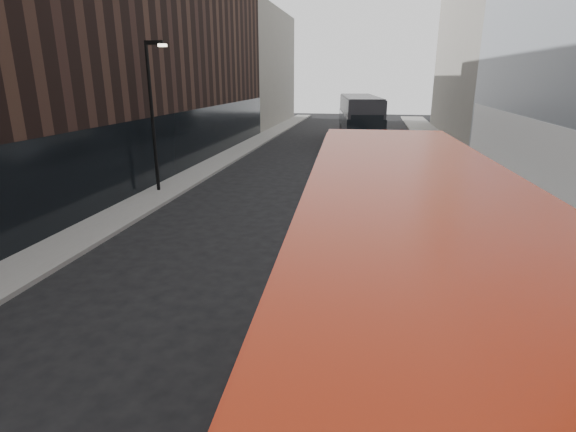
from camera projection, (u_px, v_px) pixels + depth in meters
The scene contains 11 objects.
sidewalk_right at pixel (464, 175), 26.33m from camera, with size 3.00×80.00×0.15m, color slate.
sidewalk_left at pixel (212, 165), 29.03m from camera, with size 2.00×80.00×0.15m, color slate.
building_victorian at pixel (482, 29), 40.64m from camera, with size 6.50×24.00×21.00m.
building_left_mid at pixel (185, 56), 32.27m from camera, with size 5.00×24.00×14.00m, color black.
building_left_far at pixel (259, 68), 53.08m from camera, with size 5.00×20.00×13.00m, color slate.
street_lamp at pixel (153, 107), 21.27m from camera, with size 1.06×0.22×7.00m.
red_bus at pixel (407, 352), 5.27m from camera, with size 3.20×11.21×4.48m.
grey_bus at pixel (359, 118), 38.73m from camera, with size 4.37×12.61×3.99m.
car_a at pixel (404, 189), 20.08m from camera, with size 1.82×4.53×1.54m, color black.
car_b at pixel (365, 165), 26.00m from camera, with size 1.38×3.95×1.30m, color gray.
car_c at pixel (355, 159), 28.31m from camera, with size 1.76×4.33×1.26m, color black.
Camera 1 is at (2.07, -2.31, 5.57)m, focal length 28.00 mm.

